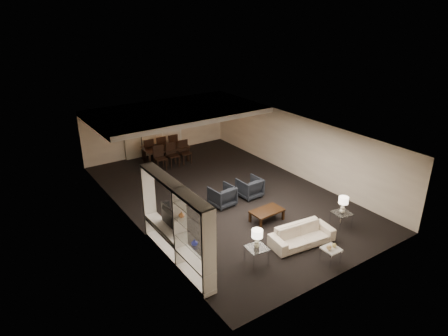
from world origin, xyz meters
TOP-DOWN VIEW (x-y plane):
  - floor at (0.00, 0.00)m, footprint 11.00×11.00m
  - ceiling at (0.00, 0.00)m, footprint 7.00×11.00m
  - wall_back at (0.00, 5.50)m, footprint 7.00×0.02m
  - wall_front at (0.00, -5.50)m, footprint 7.00×0.02m
  - wall_left at (-3.50, 0.00)m, footprint 0.02×11.00m
  - wall_right at (3.50, 0.00)m, footprint 0.02×11.00m
  - ceiling_soffit at (0.00, 3.50)m, footprint 7.00×4.00m
  - curtains at (-0.90, 5.42)m, footprint 1.50×0.12m
  - door at (0.70, 5.47)m, footprint 0.90×0.05m
  - painting at (2.10, 5.46)m, footprint 0.95×0.04m
  - media_unit at (-3.31, -2.60)m, footprint 0.38×3.40m
  - pendant_light at (0.30, 3.50)m, footprint 0.52×0.52m
  - sofa at (0.13, -3.88)m, footprint 2.02×0.99m
  - coffee_table at (0.13, -2.28)m, footprint 1.09×0.66m
  - armchair_left at (-0.47, -0.58)m, footprint 0.84×0.86m
  - armchair_right at (0.73, -0.58)m, footprint 0.80×0.82m
  - side_table_left at (-1.57, -3.88)m, footprint 0.58×0.58m
  - side_table_right at (1.83, -3.88)m, footprint 0.60×0.60m
  - table_lamp_left at (-1.57, -3.88)m, footprint 0.33×0.33m
  - table_lamp_right at (1.83, -3.88)m, footprint 0.33×0.33m
  - marble_table at (0.13, -4.98)m, footprint 0.45×0.45m
  - gold_gourd_a at (0.03, -4.98)m, footprint 0.14×0.14m
  - gold_gourd_b at (0.23, -4.98)m, footprint 0.12×0.12m
  - television at (-3.28, -2.03)m, footprint 1.05×0.14m
  - vase_blue at (-3.31, -3.58)m, footprint 0.16×0.16m
  - vase_amber at (-3.31, -2.97)m, footprint 0.15×0.15m
  - floor_speaker at (-2.85, -1.15)m, footprint 0.15×0.15m
  - dining_table at (-0.23, 4.20)m, footprint 2.08×1.33m
  - chair_nl at (-0.83, 3.55)m, footprint 0.52×0.52m
  - chair_nm at (-0.23, 3.55)m, footprint 0.49×0.49m
  - chair_nr at (0.37, 3.55)m, footprint 0.48×0.48m
  - chair_fl at (-0.83, 4.85)m, footprint 0.49×0.49m
  - chair_fm at (-0.23, 4.85)m, footprint 0.49×0.49m
  - chair_fr at (0.37, 4.85)m, footprint 0.51×0.51m
  - floor_lamp at (-0.93, 5.20)m, footprint 0.24×0.24m

SIDE VIEW (x-z plane):
  - floor at x=0.00m, z-range 0.00..0.00m
  - coffee_table at x=0.13m, z-range 0.00..0.38m
  - marble_table at x=0.13m, z-range 0.00..0.44m
  - side_table_left at x=-1.57m, z-range 0.00..0.50m
  - side_table_right at x=1.83m, z-range 0.00..0.50m
  - sofa at x=0.13m, z-range 0.00..0.57m
  - dining_table at x=-0.23m, z-range 0.00..0.69m
  - armchair_left at x=-0.47m, z-range 0.00..0.72m
  - armchair_right at x=0.73m, z-range 0.00..0.72m
  - gold_gourd_b at x=0.23m, z-range 0.44..0.57m
  - chair_nl at x=-0.83m, z-range 0.00..1.02m
  - chair_nm at x=-0.23m, z-range 0.00..1.02m
  - chair_nr at x=0.37m, z-range 0.00..1.02m
  - chair_fl at x=-0.83m, z-range 0.00..1.02m
  - chair_fm at x=-0.23m, z-range 0.00..1.02m
  - chair_fr at x=0.37m, z-range 0.00..1.02m
  - gold_gourd_a at x=0.03m, z-range 0.44..0.59m
  - floor_speaker at x=-2.85m, z-range 0.00..1.11m
  - floor_lamp at x=-0.93m, z-range 0.00..1.52m
  - table_lamp_left at x=-1.57m, z-range 0.50..1.05m
  - table_lamp_right at x=1.83m, z-range 0.50..1.05m
  - door at x=0.70m, z-range 0.00..2.10m
  - television at x=-3.28m, z-range 0.75..1.35m
  - vase_blue at x=-3.31m, z-range 1.06..1.23m
  - media_unit at x=-3.31m, z-range 0.00..2.35m
  - curtains at x=-0.90m, z-range 0.00..2.40m
  - wall_back at x=0.00m, z-range 0.00..2.50m
  - wall_front at x=0.00m, z-range 0.00..2.50m
  - wall_left at x=-3.50m, z-range 0.00..2.50m
  - wall_right at x=3.50m, z-range 0.00..2.50m
  - painting at x=2.10m, z-range 1.23..1.88m
  - vase_amber at x=-3.31m, z-range 1.56..1.72m
  - pendant_light at x=0.30m, z-range 1.80..2.04m
  - ceiling_soffit at x=0.00m, z-range 2.30..2.50m
  - ceiling at x=0.00m, z-range 2.49..2.51m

